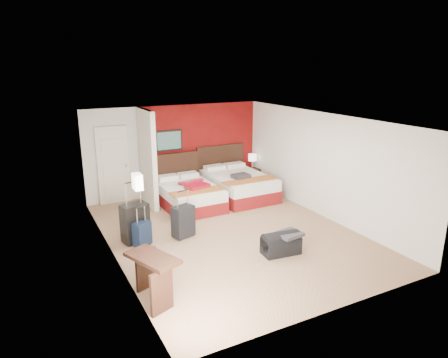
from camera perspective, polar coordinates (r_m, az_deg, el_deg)
ground at (r=8.94m, az=0.85°, el=-7.66°), size 6.50×6.50×0.00m
room_walls at (r=9.28m, az=-10.99°, el=1.15°), size 5.02×6.52×2.50m
red_accent_panel at (r=11.66m, az=-3.40°, el=4.43°), size 3.50×0.04×2.50m
partition_wall at (r=10.50m, az=-10.76°, el=2.86°), size 0.12×1.20×2.50m
entry_door at (r=10.93m, az=-15.37°, el=1.87°), size 0.82×0.06×2.05m
bed_left at (r=10.48m, az=-4.96°, el=-2.42°), size 1.35×1.92×0.57m
bed_right at (r=11.20m, az=2.05°, el=-0.99°), size 1.50×2.12×0.63m
red_suitcase_open at (r=10.32m, az=-4.28°, el=-0.73°), size 0.74×0.90×0.10m
jacket_bundle at (r=10.79m, az=2.39°, el=0.40°), size 0.47×0.39×0.11m
nightstand at (r=12.25m, az=3.99°, el=0.26°), size 0.42×0.42×0.53m
table_lamp at (r=12.13m, az=4.03°, el=2.49°), size 0.30×0.30×0.45m
suitcase_black at (r=8.57m, az=-12.44°, el=-6.24°), size 0.59×0.44×0.80m
suitcase_charcoal at (r=8.67m, az=-5.78°, el=-6.13°), size 0.51×0.40×0.67m
suitcase_navy at (r=8.43m, az=-11.49°, el=-7.73°), size 0.41×0.35×0.49m
duffel_bag at (r=8.05m, az=8.04°, el=-9.18°), size 0.77×0.47×0.37m
jacket_draped at (r=8.01m, az=9.19°, el=-7.67°), size 0.53×0.46×0.06m
desk at (r=6.57m, az=-9.93°, el=-13.61°), size 0.75×1.00×0.75m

